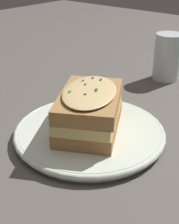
# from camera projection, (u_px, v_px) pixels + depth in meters

# --- Properties ---
(ground_plane) EXTENTS (2.40, 2.40, 0.00)m
(ground_plane) POSITION_uv_depth(u_px,v_px,m) (73.00, 135.00, 0.57)
(ground_plane) COLOR #514C47
(dinner_plate) EXTENTS (0.27, 0.27, 0.02)m
(dinner_plate) POSITION_uv_depth(u_px,v_px,m) (90.00, 132.00, 0.56)
(dinner_plate) COLOR silver
(dinner_plate) RESTS_ON ground_plane
(sandwich) EXTENTS (0.16, 0.18, 0.08)m
(sandwich) POSITION_uv_depth(u_px,v_px,m) (90.00, 110.00, 0.54)
(sandwich) COLOR #A37542
(sandwich) RESTS_ON dinner_plate
(water_glass) EXTENTS (0.07, 0.07, 0.12)m
(water_glass) POSITION_uv_depth(u_px,v_px,m) (167.00, 57.00, 0.79)
(water_glass) COLOR silver
(water_glass) RESTS_ON ground_plane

